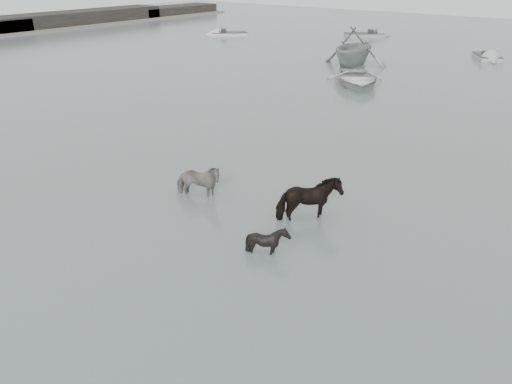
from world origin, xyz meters
TOP-DOWN VIEW (x-y plane):
  - ground at (0.00, 0.00)m, footprint 140.00×140.00m
  - pony_pinto at (-2.70, 0.73)m, footprint 1.85×1.40m
  - pony_dark at (1.24, 1.54)m, footprint 1.79×1.95m
  - pony_black at (1.35, -0.77)m, footprint 1.19×1.11m
  - rowboat_lead at (-6.25, 19.23)m, footprint 6.01×6.43m
  - rowboat_trail at (-9.77, 25.36)m, footprint 5.56×6.27m
  - skiff_outer at (-28.43, 32.46)m, footprint 4.94×4.82m
  - skiff_mid at (-2.25, 34.43)m, footprint 3.58×4.67m
  - skiff_far at (-16.51, 40.77)m, footprint 5.52×4.68m

SIDE VIEW (x-z plane):
  - ground at x=0.00m, z-range 0.00..0.00m
  - skiff_outer at x=-28.43m, z-range 0.00..0.75m
  - skiff_mid at x=-2.25m, z-range 0.00..0.75m
  - skiff_far at x=-16.51m, z-range 0.00..0.75m
  - rowboat_lead at x=-6.25m, z-range 0.00..1.08m
  - pony_black at x=1.35m, z-range 0.00..1.09m
  - pony_pinto at x=-2.70m, z-range 0.00..1.42m
  - pony_dark at x=1.24m, z-range 0.00..1.66m
  - rowboat_trail at x=-9.77m, z-range 0.00..3.04m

